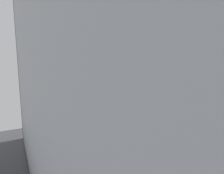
{
  "coord_description": "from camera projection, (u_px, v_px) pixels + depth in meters",
  "views": [
    {
      "loc": [
        -2.62,
        -1.98,
        1.57
      ],
      "look_at": [
        -0.77,
        1.55,
        0.95
      ],
      "focal_mm": 31.77,
      "sensor_mm": 36.0,
      "label": 1
    }
  ],
  "objects": [
    {
      "name": "soap_dispenser",
      "position": [
        110.0,
        88.0,
        4.39
      ],
      "size": [
        0.06,
        0.06,
        0.19
      ],
      "color": "white",
      "rests_on": "vanity_sink_right"
    },
    {
      "name": "bath_mat",
      "position": [
        67.0,
        150.0,
        3.32
      ],
      "size": [
        0.68,
        0.44,
        0.01
      ],
      "primitive_type": "cube",
      "color": "#474C56",
      "rests_on": "ground"
    },
    {
      "name": "toothbrush_cup",
      "position": [
        42.0,
        95.0,
        3.72
      ],
      "size": [
        0.07,
        0.07,
        0.2
      ],
      "color": "silver",
      "rests_on": "vanity_sink_left"
    },
    {
      "name": "tap_on_right_sink",
      "position": [
        99.0,
        90.0,
        4.28
      ],
      "size": [
        0.03,
        0.13,
        0.11
      ],
      "color": "silver",
      "rests_on": "vanity_sink_right"
    },
    {
      "name": "vanity_sink_right",
      "position": [
        103.0,
        111.0,
        4.2
      ],
      "size": [
        0.65,
        0.47,
        0.78
      ],
      "color": "#56331E",
      "rests_on": "ground"
    },
    {
      "name": "vanity_sink_left",
      "position": [
        58.0,
        117.0,
        3.77
      ],
      "size": [
        0.65,
        0.47,
        0.78
      ],
      "color": "#56331E",
      "rests_on": "ground"
    },
    {
      "name": "toilet",
      "position": [
        144.0,
        107.0,
        4.69
      ],
      "size": [
        0.48,
        0.62,
        1.0
      ],
      "color": "#56331E",
      "rests_on": "ground"
    },
    {
      "name": "ground_plane",
      "position": [
        199.0,
        158.0,
        3.18
      ],
      "size": [
        6.11,
        5.26,
        0.1
      ],
      "primitive_type": "cube",
      "color": "#2D2D33",
      "rests_on": "ground"
    },
    {
      "name": "wall_back",
      "position": [
        132.0,
        65.0,
        4.68
      ],
      "size": [
        4.91,
        0.59,
        2.7
      ],
      "color": "#999EA3",
      "rests_on": "ground"
    },
    {
      "name": "tap_on_left_sink",
      "position": [
        55.0,
        93.0,
        3.85
      ],
      "size": [
        0.03,
        0.13,
        0.11
      ],
      "color": "silver",
      "rests_on": "vanity_sink_left"
    },
    {
      "name": "wall_left",
      "position": [
        35.0,
        80.0,
        1.86
      ],
      "size": [
        0.12,
        4.06,
        2.7
      ],
      "primitive_type": "cube",
      "color": "#999EA3",
      "rests_on": "ground"
    }
  ]
}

